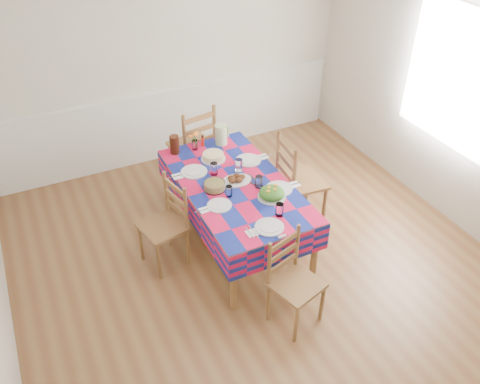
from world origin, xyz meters
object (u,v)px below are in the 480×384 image
object	(u,v)px
chair_near	(293,282)
chair_far	(194,146)
dining_table	(235,190)
chair_left	(166,225)
tea_pitcher	(175,145)
chair_right	(298,182)
meat_platter	(236,179)
green_pitcher	(221,135)

from	to	relation	value
chair_near	chair_far	size ratio (longest dim) A/B	0.85
dining_table	chair_left	bearing A→B (deg)	179.28
chair_near	chair_left	distance (m)	1.36
tea_pitcher	chair_right	xyz separation A→B (m)	(1.05, -0.79, -0.30)
dining_table	tea_pitcher	distance (m)	0.87
meat_platter	chair_far	xyz separation A→B (m)	(-0.02, 1.11, -0.22)
tea_pitcher	chair_far	distance (m)	0.57
chair_near	chair_left	bearing A→B (deg)	104.68
chair_far	dining_table	bearing A→B (deg)	79.19
meat_platter	dining_table	bearing A→B (deg)	-129.64
green_pitcher	chair_right	bearing A→B (deg)	-54.50
chair_far	chair_left	xyz separation A→B (m)	(-0.74, -1.13, -0.06)
green_pitcher	chair_left	distance (m)	1.24
chair_far	chair_near	bearing A→B (deg)	79.11
tea_pitcher	chair_near	xyz separation A→B (m)	(0.32, -1.94, -0.38)
dining_table	chair_left	distance (m)	0.75
dining_table	meat_platter	xyz separation A→B (m)	(0.02, 0.03, 0.10)
tea_pitcher	chair_left	world-z (taller)	tea_pitcher
chair_left	chair_right	xyz separation A→B (m)	(1.45, -0.00, 0.07)
dining_table	chair_right	bearing A→B (deg)	0.36
chair_right	meat_platter	bearing A→B (deg)	93.34
dining_table	chair_far	distance (m)	1.15
tea_pitcher	chair_right	size ratio (longest dim) A/B	0.19
dining_table	chair_right	world-z (taller)	chair_right
dining_table	chair_left	size ratio (longest dim) A/B	2.01
meat_platter	tea_pitcher	xyz separation A→B (m)	(-0.35, 0.76, 0.08)
tea_pitcher	chair_left	size ratio (longest dim) A/B	0.22
dining_table	meat_platter	bearing A→B (deg)	50.36
meat_platter	green_pitcher	xyz separation A→B (m)	(0.16, 0.72, 0.09)
meat_platter	chair_right	world-z (taller)	chair_right
meat_platter	green_pitcher	world-z (taller)	green_pitcher
meat_platter	tea_pitcher	world-z (taller)	tea_pitcher
meat_platter	chair_far	size ratio (longest dim) A/B	0.29
meat_platter	green_pitcher	bearing A→B (deg)	77.30
dining_table	green_pitcher	size ratio (longest dim) A/B	8.15
chair_near	chair_far	bearing A→B (deg)	72.51
meat_platter	chair_left	bearing A→B (deg)	-178.52
chair_right	chair_far	bearing A→B (deg)	37.35
chair_far	chair_right	size ratio (longest dim) A/B	1.00
tea_pitcher	meat_platter	bearing A→B (deg)	-65.06
tea_pitcher	chair_left	distance (m)	0.95
tea_pitcher	chair_far	size ratio (longest dim) A/B	0.19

